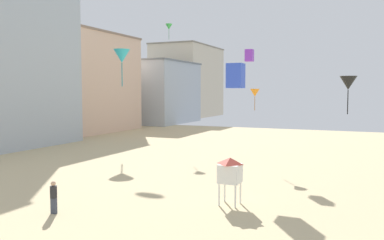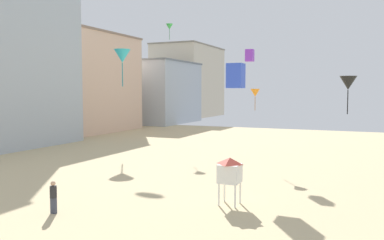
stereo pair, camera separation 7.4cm
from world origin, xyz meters
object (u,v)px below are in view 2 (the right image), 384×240
(kite_flyer, at_px, (53,195))
(kite_purple_box, at_px, (250,55))
(lifeguard_stand, at_px, (230,171))
(kite_green_delta, at_px, (169,27))
(kite_blue_box, at_px, (236,76))
(kite_cyan_delta, at_px, (122,56))
(kite_black_delta, at_px, (348,83))
(kite_orange_delta, at_px, (255,93))

(kite_flyer, height_order, kite_purple_box, kite_purple_box)
(lifeguard_stand, distance_m, kite_green_delta, 31.89)
(kite_flyer, relative_size, lifeguard_stand, 0.64)
(kite_blue_box, distance_m, kite_cyan_delta, 18.51)
(kite_blue_box, bearing_deg, lifeguard_stand, -74.62)
(lifeguard_stand, distance_m, kite_black_delta, 7.66)
(kite_blue_box, distance_m, kite_purple_box, 8.12)
(kite_purple_box, height_order, kite_orange_delta, kite_purple_box)
(kite_black_delta, height_order, kite_green_delta, kite_green_delta)
(kite_black_delta, xyz_separation_m, kite_orange_delta, (-7.77, 10.64, -0.55))
(kite_flyer, distance_m, kite_cyan_delta, 24.84)
(kite_flyer, xyz_separation_m, kite_blue_box, (5.75, 11.42, 6.22))
(kite_flyer, bearing_deg, kite_black_delta, 143.46)
(kite_cyan_delta, relative_size, kite_green_delta, 2.03)
(kite_flyer, distance_m, kite_blue_box, 14.22)
(kite_flyer, height_order, kite_orange_delta, kite_orange_delta)
(kite_flyer, bearing_deg, lifeguard_stand, 148.75)
(kite_orange_delta, bearing_deg, lifeguard_stand, -80.71)
(lifeguard_stand, relative_size, kite_cyan_delta, 0.65)
(kite_blue_box, distance_m, kite_orange_delta, 6.54)
(kite_cyan_delta, height_order, kite_green_delta, kite_green_delta)
(lifeguard_stand, height_order, kite_blue_box, kite_blue_box)
(lifeguard_stand, bearing_deg, kite_blue_box, 107.04)
(kite_green_delta, bearing_deg, lifeguard_stand, -56.67)
(kite_black_delta, xyz_separation_m, kite_purple_box, (-8.66, 11.98, 2.70))
(kite_green_delta, bearing_deg, kite_black_delta, -45.77)
(kite_black_delta, relative_size, kite_purple_box, 1.89)
(kite_green_delta, bearing_deg, kite_orange_delta, -40.00)
(kite_blue_box, relative_size, kite_cyan_delta, 0.43)
(kite_blue_box, relative_size, kite_purple_box, 1.61)
(kite_blue_box, xyz_separation_m, kite_purple_box, (-1.22, 7.76, 2.06))
(lifeguard_stand, distance_m, kite_cyan_delta, 24.88)
(kite_black_delta, bearing_deg, kite_blue_box, 150.43)
(kite_purple_box, bearing_deg, kite_flyer, -103.28)
(kite_orange_delta, bearing_deg, kite_blue_box, -86.97)
(kite_flyer, bearing_deg, kite_cyan_delta, -130.04)
(kite_orange_delta, bearing_deg, kite_purple_box, 123.41)
(kite_flyer, distance_m, kite_purple_box, 21.38)
(kite_cyan_delta, relative_size, kite_orange_delta, 2.15)
(kite_blue_box, bearing_deg, kite_black_delta, -29.57)
(kite_cyan_delta, bearing_deg, lifeguard_stand, -42.58)
(lifeguard_stand, xyz_separation_m, kite_orange_delta, (-2.09, 12.79, 4.12))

